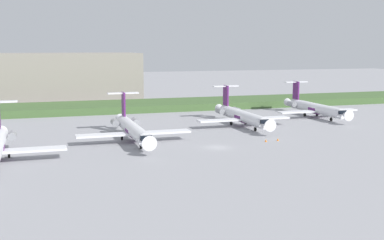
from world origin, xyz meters
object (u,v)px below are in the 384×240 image
Objects in this scene: regional_jet_third at (241,115)px; regional_jet_fourth at (315,108)px; regional_jet_second at (133,129)px; safety_cone_front_marker at (266,141)px; safety_cone_mid_marker at (278,139)px.

regional_jet_third is 26.20m from regional_jet_fourth.
regional_jet_second and regional_jet_third have the same top height.
regional_jet_fourth is at bearing 19.99° from regional_jet_second.
regional_jet_second and regional_jet_fourth have the same top height.
regional_jet_second is 56.36× the size of safety_cone_front_marker.
regional_jet_fourth is at bearing 47.75° from safety_cone_mid_marker.
regional_jet_fourth is 40.00m from safety_cone_front_marker.
regional_jet_third is 56.36× the size of safety_cone_front_marker.
regional_jet_second reaches higher than safety_cone_front_marker.
regional_jet_fourth is (53.59, 19.49, 0.00)m from regional_jet_second.
safety_cone_front_marker is 1.00× the size of safety_cone_mid_marker.
safety_cone_front_marker and safety_cone_mid_marker have the same top height.
safety_cone_front_marker is (-3.27, -20.23, -2.26)m from regional_jet_third.
safety_cone_mid_marker is at bearing -91.22° from regional_jet_third.
regional_jet_third is at bearing 80.81° from safety_cone_front_marker.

